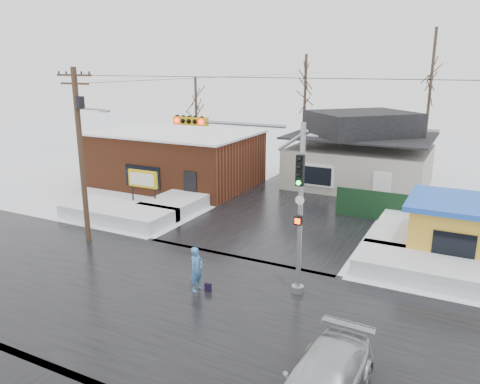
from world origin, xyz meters
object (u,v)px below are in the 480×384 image
at_px(traffic_signal, 264,182).
at_px(car, 323,382).
at_px(utility_pole, 81,146).
at_px(kiosk, 457,228).
at_px(pedestrian, 197,270).
at_px(marquee_sign, 143,180).

height_order(traffic_signal, car, traffic_signal).
xyz_separation_m(traffic_signal, utility_pole, (-10.36, 0.53, 0.57)).
distance_m(kiosk, pedestrian, 12.76).
relative_size(traffic_signal, car, 1.46).
height_order(utility_pole, kiosk, utility_pole).
xyz_separation_m(kiosk, car, (-2.61, -12.91, -0.77)).
relative_size(utility_pole, pedestrian, 4.74).
xyz_separation_m(traffic_signal, kiosk, (7.07, 7.03, -3.08)).
bearing_deg(kiosk, pedestrian, -136.79).
bearing_deg(utility_pole, traffic_signal, -2.95).
relative_size(utility_pole, kiosk, 1.96).
bearing_deg(traffic_signal, pedestrian, -142.60).
bearing_deg(marquee_sign, traffic_signal, -29.72).
bearing_deg(car, pedestrian, 150.51).
xyz_separation_m(utility_pole, pedestrian, (8.14, -2.23, -4.16)).
xyz_separation_m(traffic_signal, pedestrian, (-2.22, -1.70, -3.59)).
distance_m(kiosk, car, 13.20).
distance_m(marquee_sign, car, 20.20).
height_order(utility_pole, marquee_sign, utility_pole).
height_order(traffic_signal, pedestrian, traffic_signal).
bearing_deg(kiosk, traffic_signal, -135.16).
distance_m(utility_pole, car, 16.74).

